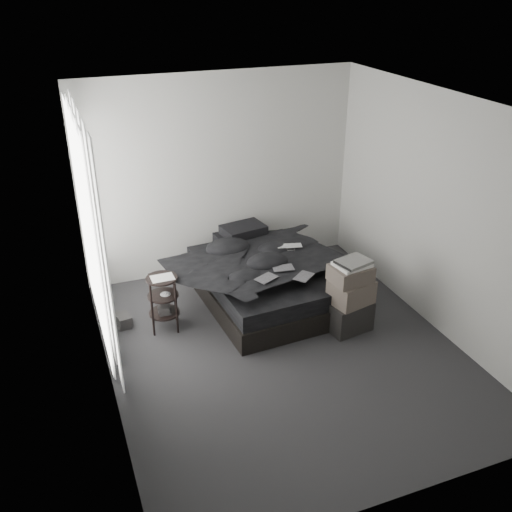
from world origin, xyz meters
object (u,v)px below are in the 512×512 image
object	(u,v)px
side_stand	(164,303)
box_lower	(348,315)
bed	(265,291)
laptop	(290,243)

from	to	relation	value
side_stand	box_lower	distance (m)	2.08
side_stand	box_lower	bearing A→B (deg)	-21.25
bed	laptop	world-z (taller)	laptop
side_stand	box_lower	xyz separation A→B (m)	(1.93, -0.75, -0.15)
bed	side_stand	world-z (taller)	side_stand
bed	laptop	size ratio (longest dim) A/B	6.24
laptop	bed	bearing A→B (deg)	-154.50
laptop	box_lower	bearing A→B (deg)	-58.56
bed	laptop	distance (m)	0.67
bed	laptop	bearing A→B (deg)	7.50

